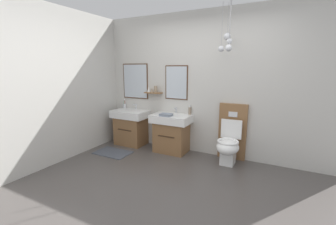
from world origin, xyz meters
TOP-DOWN VIEW (x-y plane):
  - ground_plane at (0.00, 0.00)m, footprint 5.65×4.68m
  - wall_back at (-0.02, 1.68)m, footprint 4.45×0.63m
  - wall_left at (-2.16, 0.00)m, footprint 0.12×3.48m
  - bath_mat at (-1.57, 0.81)m, footprint 0.68×0.44m
  - vanity_sink_left at (-1.57, 1.41)m, footprint 0.74×0.50m
  - tap_on_left_sink at (-1.57, 1.59)m, footprint 0.03×0.13m
  - vanity_sink_right at (-0.61, 1.41)m, footprint 0.74×0.50m
  - tap_on_right_sink at (-0.61, 1.59)m, footprint 0.03×0.13m
  - toilet at (0.51, 1.42)m, footprint 0.48×0.62m
  - toothbrush_cup at (-1.86, 1.58)m, footprint 0.07×0.07m
  - soap_dispenser at (-0.31, 1.59)m, footprint 0.06×0.06m
  - folded_hand_towel at (-0.65, 1.26)m, footprint 0.22×0.16m

SIDE VIEW (x-z plane):
  - ground_plane at x=0.00m, z-range -0.10..0.00m
  - bath_mat at x=-1.57m, z-range 0.00..0.01m
  - toilet at x=0.51m, z-range -0.12..0.88m
  - vanity_sink_left at x=-1.57m, z-range 0.03..0.76m
  - vanity_sink_right at x=-0.61m, z-range 0.03..0.76m
  - folded_hand_towel at x=-0.65m, z-range 0.73..0.78m
  - toothbrush_cup at x=-1.86m, z-range 0.68..0.89m
  - tap_on_left_sink at x=-1.57m, z-range 0.75..0.86m
  - tap_on_right_sink at x=-0.61m, z-range 0.75..0.86m
  - soap_dispenser at x=-0.31m, z-range 0.72..0.90m
  - wall_left at x=-2.16m, z-range 0.00..2.61m
  - wall_back at x=-0.02m, z-range 0.00..2.61m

